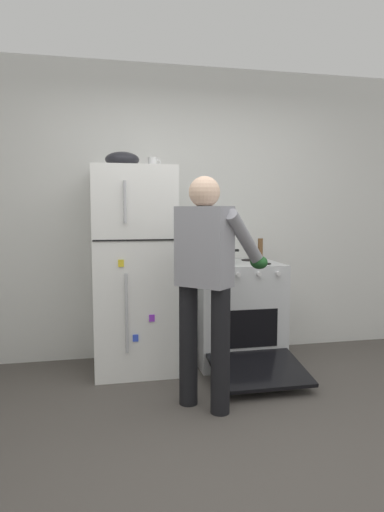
{
  "coord_description": "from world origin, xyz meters",
  "views": [
    {
      "loc": [
        -0.81,
        -2.23,
        1.37
      ],
      "look_at": [
        -0.06,
        1.32,
        1.0
      ],
      "focal_mm": 31.1,
      "sensor_mm": 36.0,
      "label": 1
    }
  ],
  "objects_px": {
    "refrigerator": "(133,270)",
    "coffee_mug": "(153,163)",
    "mixing_bowl": "(122,160)",
    "pepper_mill": "(260,249)",
    "person_cook": "(207,271)",
    "red_pot": "(221,256)",
    "stove_range": "(237,313)"
  },
  "relations": [
    {
      "from": "person_cook",
      "to": "refrigerator",
      "type": "bearing_deg",
      "value": 116.47
    },
    {
      "from": "pepper_mill",
      "to": "mixing_bowl",
      "type": "xyz_separation_m",
      "value": [
        -1.31,
        -0.2,
        0.79
      ]
    },
    {
      "from": "coffee_mug",
      "to": "red_pot",
      "type": "bearing_deg",
      "value": -9.72
    },
    {
      "from": "person_cook",
      "to": "mixing_bowl",
      "type": "relative_size",
      "value": 5.65
    },
    {
      "from": "coffee_mug",
      "to": "mixing_bowl",
      "type": "bearing_deg",
      "value": -169.22
    },
    {
      "from": "red_pot",
      "to": "coffee_mug",
      "type": "relative_size",
      "value": 2.89
    },
    {
      "from": "refrigerator",
      "to": "coffee_mug",
      "type": "distance_m",
      "value": 0.93
    },
    {
      "from": "coffee_mug",
      "to": "pepper_mill",
      "type": "bearing_deg",
      "value": 8.18
    },
    {
      "from": "stove_range",
      "to": "red_pot",
      "type": "distance_m",
      "value": 0.56
    },
    {
      "from": "pepper_mill",
      "to": "mixing_bowl",
      "type": "height_order",
      "value": "mixing_bowl"
    },
    {
      "from": "coffee_mug",
      "to": "pepper_mill",
      "type": "relative_size",
      "value": 0.57
    },
    {
      "from": "coffee_mug",
      "to": "mixing_bowl",
      "type": "xyz_separation_m",
      "value": [
        -0.26,
        -0.05,
        0.02
      ]
    },
    {
      "from": "pepper_mill",
      "to": "coffee_mug",
      "type": "bearing_deg",
      "value": -171.82
    },
    {
      "from": "pepper_mill",
      "to": "refrigerator",
      "type": "bearing_deg",
      "value": -170.72
    },
    {
      "from": "refrigerator",
      "to": "mixing_bowl",
      "type": "relative_size",
      "value": 6.11
    },
    {
      "from": "refrigerator",
      "to": "coffee_mug",
      "type": "xyz_separation_m",
      "value": [
        0.18,
        0.05,
        0.91
      ]
    },
    {
      "from": "person_cook",
      "to": "red_pot",
      "type": "xyz_separation_m",
      "value": [
        0.33,
        0.83,
        0.02
      ]
    },
    {
      "from": "coffee_mug",
      "to": "mixing_bowl",
      "type": "distance_m",
      "value": 0.27
    },
    {
      "from": "pepper_mill",
      "to": "stove_range",
      "type": "bearing_deg",
      "value": -144.02
    },
    {
      "from": "refrigerator",
      "to": "stove_range",
      "type": "xyz_separation_m",
      "value": [
        0.93,
        -0.02,
        -0.42
      ]
    },
    {
      "from": "person_cook",
      "to": "coffee_mug",
      "type": "xyz_separation_m",
      "value": [
        -0.26,
        0.93,
        0.82
      ]
    },
    {
      "from": "mixing_bowl",
      "to": "stove_range",
      "type": "bearing_deg",
      "value": -1.01
    },
    {
      "from": "refrigerator",
      "to": "mixing_bowl",
      "type": "distance_m",
      "value": 0.93
    },
    {
      "from": "stove_range",
      "to": "mixing_bowl",
      "type": "height_order",
      "value": "mixing_bowl"
    },
    {
      "from": "person_cook",
      "to": "red_pot",
      "type": "bearing_deg",
      "value": 68.42
    },
    {
      "from": "mixing_bowl",
      "to": "pepper_mill",
      "type": "bearing_deg",
      "value": 8.71
    },
    {
      "from": "pepper_mill",
      "to": "mixing_bowl",
      "type": "bearing_deg",
      "value": -171.29
    },
    {
      "from": "refrigerator",
      "to": "person_cook",
      "type": "xyz_separation_m",
      "value": [
        0.44,
        -0.88,
        0.09
      ]
    },
    {
      "from": "stove_range",
      "to": "person_cook",
      "type": "distance_m",
      "value": 1.12
    },
    {
      "from": "stove_range",
      "to": "mixing_bowl",
      "type": "bearing_deg",
      "value": 178.99
    },
    {
      "from": "mixing_bowl",
      "to": "refrigerator",
      "type": "bearing_deg",
      "value": -0.22
    },
    {
      "from": "pepper_mill",
      "to": "mixing_bowl",
      "type": "relative_size",
      "value": 0.69
    }
  ]
}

